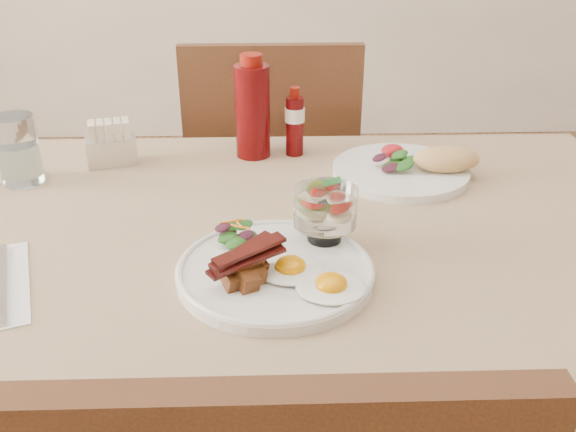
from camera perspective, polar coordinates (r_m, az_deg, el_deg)
name	(u,v)px	position (r m, az deg, el deg)	size (l,w,h in m)	color
table	(275,280)	(1.07, -1.13, -5.70)	(1.33, 0.88, 0.75)	brown
chair_far	(272,188)	(1.72, -1.40, 2.54)	(0.42, 0.42, 0.93)	brown
main_plate	(275,272)	(0.91, -1.14, -5.01)	(0.28, 0.28, 0.02)	white
fried_eggs	(310,277)	(0.87, 2.00, -5.42)	(0.15, 0.14, 0.03)	white
bacon_potato_pile	(246,266)	(0.86, -3.74, -4.42)	(0.11, 0.09, 0.05)	brown
side_salad	(236,235)	(0.96, -4.63, -1.66)	(0.07, 0.06, 0.03)	#154312
fruit_cup	(325,207)	(0.95, 3.33, 0.79)	(0.10, 0.10, 0.10)	white
second_plate	(411,167)	(1.24, 10.92, 4.29)	(0.28, 0.26, 0.07)	white
ketchup_bottle	(253,109)	(1.29, -3.17, 9.43)	(0.08, 0.08, 0.21)	#510407
hot_sauce_bottle	(295,123)	(1.31, 0.60, 8.31)	(0.05, 0.05, 0.14)	#510407
sugar_caddy	(111,145)	(1.32, -15.45, 6.07)	(0.11, 0.08, 0.09)	silver
water_glass	(19,154)	(1.28, -22.82, 5.13)	(0.07, 0.07, 0.13)	white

